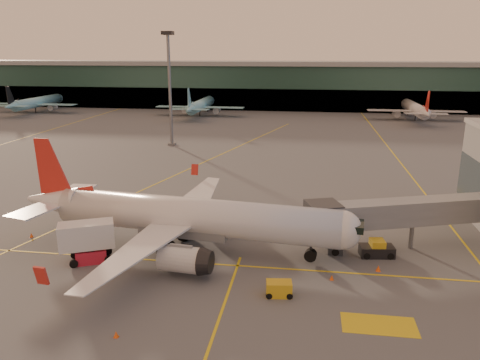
# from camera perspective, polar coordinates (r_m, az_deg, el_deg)

# --- Properties ---
(ground) EXTENTS (600.00, 600.00, 0.00)m
(ground) POSITION_cam_1_polar(r_m,az_deg,el_deg) (45.74, -7.64, -12.62)
(ground) COLOR #4C4F54
(ground) RESTS_ON ground
(taxi_markings) EXTENTS (100.12, 173.00, 0.01)m
(taxi_markings) POSITION_cam_1_polar(r_m,az_deg,el_deg) (87.96, -4.33, 1.35)
(taxi_markings) COLOR yellow
(taxi_markings) RESTS_ON ground
(terminal) EXTENTS (400.00, 20.00, 17.60)m
(terminal) POSITION_cam_1_polar(r_m,az_deg,el_deg) (181.27, 4.82, 11.44)
(terminal) COLOR #19382D
(terminal) RESTS_ON ground
(mast_west_near) EXTENTS (2.40, 2.40, 25.60)m
(mast_west_near) POSITION_cam_1_polar(r_m,az_deg,el_deg) (109.56, -8.59, 11.89)
(mast_west_near) COLOR slate
(mast_west_near) RESTS_ON ground
(distant_aircraft_row) EXTENTS (290.00, 34.00, 13.00)m
(distant_aircraft_row) POSITION_cam_1_polar(r_m,az_deg,el_deg) (161.47, -3.35, 7.85)
(distant_aircraft_row) COLOR #7EC3D3
(distant_aircraft_row) RESTS_ON ground
(main_airplane) EXTENTS (39.02, 35.26, 11.78)m
(main_airplane) POSITION_cam_1_polar(r_m,az_deg,el_deg) (51.82, -6.89, -4.50)
(main_airplane) COLOR silver
(main_airplane) RESTS_ON ground
(jet_bridge) EXTENTS (24.76, 11.10, 5.84)m
(jet_bridge) POSITION_cam_1_polar(r_m,az_deg,el_deg) (55.95, 21.60, -3.76)
(jet_bridge) COLOR slate
(jet_bridge) RESTS_ON ground
(catering_truck) EXTENTS (6.03, 4.50, 4.30)m
(catering_truck) POSITION_cam_1_polar(r_m,az_deg,el_deg) (51.59, -18.08, -6.93)
(catering_truck) COLOR red
(catering_truck) RESTS_ON ground
(gpu_cart) EXTENTS (2.51, 1.69, 1.38)m
(gpu_cart) POSITION_cam_1_polar(r_m,az_deg,el_deg) (43.49, 4.78, -13.10)
(gpu_cart) COLOR gold
(gpu_cart) RESTS_ON ground
(pushback_tug) EXTENTS (3.79, 2.36, 1.84)m
(pushback_tug) POSITION_cam_1_polar(r_m,az_deg,el_deg) (53.04, 16.35, -8.14)
(pushback_tug) COLOR black
(pushback_tug) RESTS_ON ground
(cone_nose) EXTENTS (0.49, 0.49, 0.62)m
(cone_nose) POSITION_cam_1_polar(r_m,az_deg,el_deg) (49.87, 16.51, -10.29)
(cone_nose) COLOR #F8530D
(cone_nose) RESTS_ON ground
(cone_tail) EXTENTS (0.41, 0.41, 0.52)m
(cone_tail) POSITION_cam_1_polar(r_m,az_deg,el_deg) (61.29, -24.08, -6.15)
(cone_tail) COLOR #F8530D
(cone_tail) RESTS_ON ground
(cone_wing_right) EXTENTS (0.41, 0.41, 0.52)m
(cone_wing_right) POSITION_cam_1_polar(r_m,az_deg,el_deg) (39.31, -14.87, -17.73)
(cone_wing_right) COLOR #F8530D
(cone_wing_right) RESTS_ON ground
(cone_wing_left) EXTENTS (0.38, 0.38, 0.48)m
(cone_wing_left) POSITION_cam_1_polar(r_m,az_deg,el_deg) (67.92, -3.34, -2.73)
(cone_wing_left) COLOR #F8530D
(cone_wing_left) RESTS_ON ground
(cone_fwd) EXTENTS (0.39, 0.39, 0.50)m
(cone_fwd) POSITION_cam_1_polar(r_m,az_deg,el_deg) (47.09, 11.13, -11.59)
(cone_fwd) COLOR #F8530D
(cone_fwd) RESTS_ON ground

